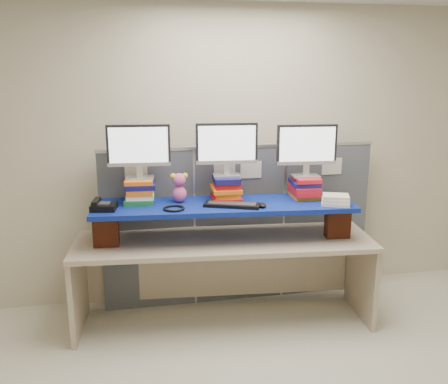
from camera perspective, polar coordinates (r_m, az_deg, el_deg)
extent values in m
cube|color=beige|center=(2.96, 9.72, -2.45)|extent=(5.00, 4.00, 2.80)
cube|color=#494D56|center=(4.67, -8.70, -4.49)|extent=(0.85, 0.05, 1.50)
cube|color=#494D56|center=(4.78, 1.76, -3.88)|extent=(0.85, 0.05, 1.50)
cube|color=#494D56|center=(5.04, 11.42, -3.19)|extent=(0.85, 0.05, 1.50)
cube|color=silver|center=(4.60, 1.83, 5.22)|extent=(2.60, 0.06, 0.03)
cube|color=silver|center=(4.49, -10.00, 1.99)|extent=(0.20, 0.00, 0.16)
cube|color=silver|center=(4.57, 0.07, 2.44)|extent=(0.20, 0.00, 0.16)
cube|color=silver|center=(4.63, 3.10, 2.57)|extent=(0.20, 0.00, 0.16)
cube|color=silver|center=(4.89, 12.23, 2.89)|extent=(0.20, 0.00, 0.16)
cube|color=#B9A78D|center=(4.34, 0.00, -5.68)|extent=(2.62, 0.98, 0.04)
cube|color=#B9A78D|center=(4.54, -16.33, -10.68)|extent=(0.11, 0.70, 0.74)
cube|color=#B9A78D|center=(4.78, 15.42, -9.31)|extent=(0.11, 0.70, 0.74)
cube|color=maroon|center=(4.25, -13.34, -4.20)|extent=(0.22, 0.13, 0.28)
cube|color=maroon|center=(4.45, 12.85, -3.32)|extent=(0.22, 0.13, 0.28)
cube|color=navy|center=(4.24, 0.00, -1.57)|extent=(2.24, 0.75, 0.04)
cube|color=#1D6D38|center=(4.32, -9.61, -0.86)|extent=(0.27, 0.32, 0.05)
cube|color=white|center=(4.32, -9.56, -0.31)|extent=(0.25, 0.29, 0.04)
cube|color=orange|center=(4.30, -9.58, 0.23)|extent=(0.24, 0.29, 0.05)
cube|color=#14124F|center=(4.29, -9.53, 0.79)|extent=(0.27, 0.29, 0.04)
cube|color=orange|center=(4.29, -9.68, 1.31)|extent=(0.26, 0.29, 0.03)
cube|color=red|center=(4.34, 0.25, -0.67)|extent=(0.27, 0.32, 0.04)
cube|color=orange|center=(4.33, 0.34, -0.13)|extent=(0.25, 0.31, 0.04)
cube|color=orange|center=(4.32, 0.22, 0.34)|extent=(0.26, 0.31, 0.03)
cube|color=red|center=(4.33, 0.34, 0.93)|extent=(0.24, 0.28, 0.05)
cube|color=#14124F|center=(4.29, 0.26, 1.48)|extent=(0.23, 0.28, 0.05)
cube|color=orange|center=(4.49, 9.22, -0.36)|extent=(0.24, 0.28, 0.04)
cube|color=red|center=(4.45, 9.15, 0.07)|extent=(0.23, 0.29, 0.05)
cube|color=red|center=(4.44, 9.17, 0.55)|extent=(0.24, 0.30, 0.03)
cube|color=#14124F|center=(4.46, 9.16, 1.07)|extent=(0.26, 0.32, 0.04)
cube|color=red|center=(4.44, 9.36, 1.50)|extent=(0.23, 0.29, 0.04)
cube|color=#B2B2B7|center=(4.28, -9.58, 1.62)|extent=(0.24, 0.17, 0.02)
cube|color=#B2B2B7|center=(4.27, -9.61, 2.34)|extent=(0.06, 0.05, 0.09)
cube|color=black|center=(4.23, -9.73, 5.27)|extent=(0.53, 0.08, 0.35)
cube|color=white|center=(4.21, -9.72, 5.23)|extent=(0.48, 0.05, 0.31)
cube|color=#B2B2B7|center=(4.30, 0.31, 1.92)|extent=(0.24, 0.17, 0.02)
cube|color=#B2B2B7|center=(4.29, 0.31, 2.64)|extent=(0.06, 0.05, 0.09)
cube|color=black|center=(4.25, 0.31, 5.56)|extent=(0.53, 0.08, 0.35)
cube|color=white|center=(4.23, 0.37, 5.52)|extent=(0.48, 0.05, 0.31)
cube|color=#B2B2B7|center=(4.43, 9.30, 1.84)|extent=(0.24, 0.17, 0.02)
cube|color=#B2B2B7|center=(4.42, 9.33, 2.54)|extent=(0.06, 0.05, 0.09)
cube|color=black|center=(4.38, 9.44, 5.37)|extent=(0.53, 0.08, 0.35)
cube|color=white|center=(4.36, 9.53, 5.32)|extent=(0.48, 0.05, 0.31)
cube|color=black|center=(4.14, 0.93, -1.47)|extent=(0.48, 0.31, 0.03)
cube|color=#29292B|center=(4.14, 0.93, -1.28)|extent=(0.41, 0.24, 0.00)
ellipsoid|color=black|center=(4.13, 4.36, -1.49)|extent=(0.09, 0.12, 0.04)
cube|color=black|center=(4.16, -13.56, -1.64)|extent=(0.23, 0.21, 0.05)
cube|color=#29292B|center=(4.15, -13.58, -1.26)|extent=(0.12, 0.12, 0.01)
cube|color=black|center=(4.16, -14.40, -1.08)|extent=(0.07, 0.19, 0.04)
torus|color=black|center=(4.07, -5.74, -1.87)|extent=(0.20, 0.20, 0.02)
ellipsoid|color=#D55192|center=(4.27, -5.10, -0.24)|extent=(0.12, 0.11, 0.14)
sphere|color=#D55192|center=(4.24, -5.14, 1.40)|extent=(0.11, 0.11, 0.11)
sphere|color=yellow|center=(4.23, -5.83, 1.81)|extent=(0.05, 0.05, 0.05)
sphere|color=yellow|center=(4.24, -4.48, 1.87)|extent=(0.05, 0.05, 0.05)
cube|color=beige|center=(4.30, 12.63, -1.22)|extent=(0.28, 0.26, 0.03)
cube|color=beige|center=(4.29, 12.65, -0.86)|extent=(0.27, 0.24, 0.03)
cube|color=beige|center=(4.28, 12.67, -0.51)|extent=(0.26, 0.23, 0.03)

